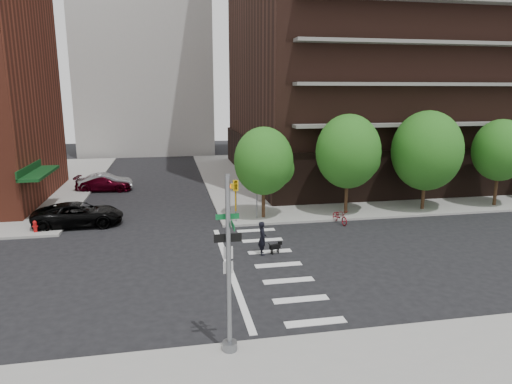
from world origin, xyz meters
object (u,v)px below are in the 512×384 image
at_px(parked_car_silver, 106,182).
at_px(scooter, 340,216).
at_px(traffic_signal, 230,279).
at_px(dog_walker, 262,238).
at_px(parked_car_black, 78,214).
at_px(fire_hydrant, 35,226).
at_px(parked_car_maroon, 104,183).

xyz_separation_m(parked_car_silver, scooter, (16.65, -13.83, -0.28)).
distance_m(traffic_signal, scooter, 16.93).
bearing_deg(traffic_signal, parked_car_silver, 104.87).
distance_m(scooter, dog_walker, 7.93).
height_order(parked_car_black, parked_car_silver, parked_car_black).
relative_size(fire_hydrant, parked_car_maroon, 0.15).
xyz_separation_m(parked_car_silver, dog_walker, (10.37, -18.64, 0.17)).
bearing_deg(parked_car_maroon, dog_walker, -144.42).
bearing_deg(scooter, parked_car_silver, 131.70).
distance_m(parked_car_silver, dog_walker, 21.33).
height_order(traffic_signal, parked_car_silver, traffic_signal).
height_order(parked_car_silver, scooter, parked_car_silver).
height_order(parked_car_maroon, dog_walker, dog_walker).
relative_size(parked_car_maroon, scooter, 2.64).
bearing_deg(parked_car_black, dog_walker, -128.11).
distance_m(parked_car_black, parked_car_maroon, 10.89).
distance_m(parked_car_black, parked_car_silver, 11.15).
relative_size(parked_car_black, dog_walker, 3.05).
distance_m(fire_hydrant, parked_car_maroon, 12.53).
bearing_deg(traffic_signal, parked_car_maroon, 105.23).
height_order(parked_car_black, scooter, parked_car_black).
bearing_deg(fire_hydrant, scooter, -3.85).
height_order(fire_hydrant, parked_car_maroon, parked_car_maroon).
relative_size(parked_car_maroon, parked_car_silver, 1.05).
bearing_deg(parked_car_black, traffic_signal, -158.25).
relative_size(scooter, dog_walker, 0.99).
xyz_separation_m(traffic_signal, parked_car_black, (-7.73, 16.68, -1.92)).
bearing_deg(traffic_signal, parked_car_black, 114.87).
xyz_separation_m(parked_car_black, dog_walker, (10.72, -7.50, 0.14)).
bearing_deg(dog_walker, traffic_signal, 164.19).
distance_m(parked_car_black, dog_walker, 13.08).
bearing_deg(parked_car_maroon, parked_car_silver, -19.07).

